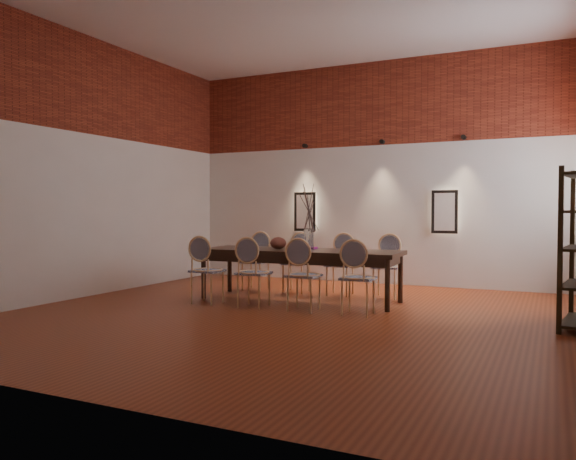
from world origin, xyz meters
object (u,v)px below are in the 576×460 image
at_px(chair_near_d, 358,278).
at_px(chair_near_b, 254,273).
at_px(chair_far_c, 340,265).
at_px(dining_table, 300,275).
at_px(book, 308,248).
at_px(chair_near_c, 304,275).
at_px(bowl, 278,243).
at_px(chair_far_a, 255,262).
at_px(vase, 309,240).
at_px(chair_far_b, 296,263).
at_px(chair_near_a, 207,270).
at_px(chair_far_d, 387,267).

bearing_deg(chair_near_d, chair_near_b, 180.00).
distance_m(chair_near_d, chair_far_c, 1.68).
height_order(dining_table, book, book).
height_order(dining_table, chair_far_c, chair_far_c).
bearing_deg(chair_near_c, bowl, 134.54).
bearing_deg(chair_far_a, vase, 148.92).
bearing_deg(chair_far_b, bowl, 93.24).
height_order(chair_near_a, chair_near_d, same).
xyz_separation_m(chair_far_c, bowl, (-0.67, -0.83, 0.37)).
bearing_deg(bowl, dining_table, 10.61).
height_order(chair_near_c, chair_near_d, same).
bearing_deg(chair_near_d, vase, 141.98).
height_order(chair_near_a, chair_far_c, same).
bearing_deg(book, chair_far_a, 155.92).
bearing_deg(chair_near_c, chair_far_a, 134.40).
distance_m(chair_far_b, book, 0.76).
height_order(chair_far_b, chair_far_d, same).
xyz_separation_m(chair_near_b, chair_near_c, (0.74, 0.02, 0.00)).
relative_size(chair_far_a, chair_far_d, 1.00).
bearing_deg(bowl, chair_near_b, -91.84).
distance_m(chair_far_c, vase, 0.90).
bearing_deg(vase, chair_far_a, 150.77).
bearing_deg(chair_far_b, chair_near_a, 63.91).
xyz_separation_m(dining_table, chair_near_a, (-1.09, -0.79, 0.09)).
height_order(chair_far_b, book, chair_far_b).
bearing_deg(chair_far_d, bowl, 29.32).
height_order(dining_table, vase, vase).
distance_m(chair_far_b, vase, 1.01).
bearing_deg(chair_far_c, book, 60.48).
relative_size(chair_near_a, vase, 3.13).
bearing_deg(chair_far_d, chair_near_d, 90.00).
bearing_deg(chair_near_b, chair_far_b, 90.00).
xyz_separation_m(chair_far_b, bowl, (0.07, -0.80, 0.37)).
xyz_separation_m(chair_far_c, vase, (-0.20, -0.76, 0.43)).
bearing_deg(chair_far_a, bowl, 134.28).
relative_size(chair_near_c, book, 3.62).
xyz_separation_m(chair_far_a, chair_far_d, (2.22, 0.07, 0.00)).
xyz_separation_m(bowl, book, (0.37, 0.25, -0.07)).
bearing_deg(chair_far_c, chair_near_c, 90.00).
distance_m(chair_near_c, chair_far_a, 2.12).
bearing_deg(chair_near_b, chair_near_d, -0.00).
xyz_separation_m(dining_table, chair_far_c, (0.35, 0.77, 0.09)).
relative_size(chair_near_a, bowl, 3.92).
height_order(chair_far_b, vase, vase).
bearing_deg(chair_near_d, chair_far_c, 116.09).
bearing_deg(chair_far_b, dining_table, 116.09).
bearing_deg(vase, chair_near_a, -147.07).
relative_size(chair_far_d, book, 3.62).
bearing_deg(dining_table, chair_near_d, -34.24).
bearing_deg(dining_table, chair_far_b, 116.09).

